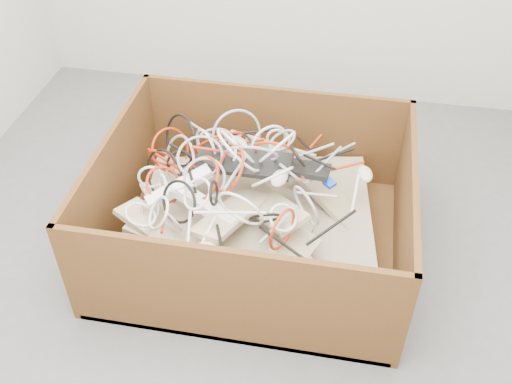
% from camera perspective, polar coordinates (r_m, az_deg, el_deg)
% --- Properties ---
extents(ground, '(3.00, 3.00, 0.00)m').
position_cam_1_polar(ground, '(2.59, -1.69, -7.28)').
color(ground, '#515153').
rests_on(ground, ground).
extents(cardboard_box, '(1.27, 1.06, 0.53)m').
position_cam_1_polar(cardboard_box, '(2.59, -0.49, -3.08)').
color(cardboard_box, '#3E200F').
rests_on(cardboard_box, ground).
extents(keyboard_pile, '(1.05, 0.86, 0.33)m').
position_cam_1_polar(keyboard_pile, '(2.47, -0.13, -0.99)').
color(keyboard_pile, tan).
rests_on(keyboard_pile, cardboard_box).
extents(mice_scatter, '(0.82, 0.72, 0.17)m').
position_cam_1_polar(mice_scatter, '(2.39, 0.58, -0.33)').
color(mice_scatter, beige).
rests_on(mice_scatter, keyboard_pile).
extents(power_strip_left, '(0.26, 0.22, 0.12)m').
position_cam_1_polar(power_strip_left, '(2.42, -7.43, 0.51)').
color(power_strip_left, white).
rests_on(power_strip_left, keyboard_pile).
extents(power_strip_right, '(0.31, 0.17, 0.10)m').
position_cam_1_polar(power_strip_right, '(2.37, -4.96, -1.34)').
color(power_strip_right, white).
rests_on(power_strip_right, keyboard_pile).
extents(vga_plug, '(0.06, 0.06, 0.03)m').
position_cam_1_polar(vga_plug, '(2.44, 7.10, 0.87)').
color(vga_plug, '#0C3CBF').
rests_on(vga_plug, keyboard_pile).
extents(cable_tangle, '(0.98, 0.91, 0.43)m').
position_cam_1_polar(cable_tangle, '(2.47, -3.34, 2.50)').
color(cable_tangle, black).
rests_on(cable_tangle, keyboard_pile).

